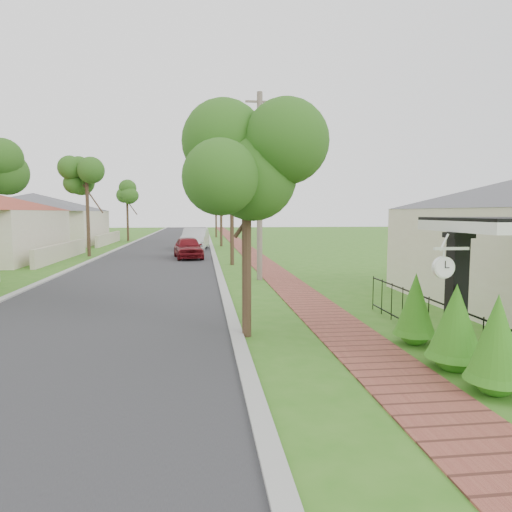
{
  "coord_description": "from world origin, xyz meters",
  "views": [
    {
      "loc": [
        -0.13,
        -8.85,
        2.88
      ],
      "look_at": [
        1.56,
        5.4,
        1.5
      ],
      "focal_mm": 32.0,
      "sensor_mm": 36.0,
      "label": 1
    }
  ],
  "objects": [
    {
      "name": "hedge_row",
      "position": [
        4.45,
        -1.11,
        0.77
      ],
      "size": [
        0.92,
        3.58,
        1.68
      ],
      "color": "#2A6E16",
      "rests_on": "ground"
    },
    {
      "name": "near_tree",
      "position": [
        0.88,
        1.5,
        4.03
      ],
      "size": [
        1.98,
        1.98,
        5.07
      ],
      "color": "#382619",
      "rests_on": "ground"
    },
    {
      "name": "utility_pole",
      "position": [
        2.3,
        10.31,
        3.97
      ],
      "size": [
        1.2,
        0.24,
        7.83
      ],
      "color": "#7A6B5F",
      "rests_on": "ground"
    },
    {
      "name": "ground",
      "position": [
        0.0,
        0.0,
        0.0
      ],
      "size": [
        160.0,
        160.0,
        0.0
      ],
      "primitive_type": "plane",
      "color": "#336E1A",
      "rests_on": "ground"
    },
    {
      "name": "porch_post",
      "position": [
        4.55,
        -1.0,
        1.12
      ],
      "size": [
        0.48,
        0.48,
        2.52
      ],
      "color": "black",
      "rests_on": "ground"
    },
    {
      "name": "street_trees",
      "position": [
        -2.87,
        26.84,
        4.54
      ],
      "size": [
        10.7,
        37.65,
        5.89
      ],
      "color": "#382619",
      "rests_on": "ground"
    },
    {
      "name": "parked_car_white",
      "position": [
        -0.65,
        26.55,
        0.82
      ],
      "size": [
        2.24,
        5.15,
        1.65
      ],
      "primitive_type": "imported",
      "rotation": [
        0.0,
        0.0,
        -0.1
      ],
      "color": "silver",
      "rests_on": "ground"
    },
    {
      "name": "parked_car_red",
      "position": [
        -1.0,
        19.85,
        0.68
      ],
      "size": [
        2.13,
        4.17,
        1.36
      ],
      "primitive_type": "imported",
      "rotation": [
        0.0,
        0.0,
        0.14
      ],
      "color": "maroon",
      "rests_on": "ground"
    },
    {
      "name": "kerb_right",
      "position": [
        0.65,
        20.0,
        0.0
      ],
      "size": [
        0.3,
        120.0,
        0.1
      ],
      "primitive_type": "cube",
      "color": "#9E9E99",
      "rests_on": "ground"
    },
    {
      "name": "kerb_left",
      "position": [
        -6.65,
        20.0,
        0.0
      ],
      "size": [
        0.3,
        120.0,
        0.1
      ],
      "primitive_type": "cube",
      "color": "#9E9E99",
      "rests_on": "ground"
    },
    {
      "name": "sidewalk",
      "position": [
        3.25,
        20.0,
        0.0
      ],
      "size": [
        1.5,
        120.0,
        0.03
      ],
      "primitive_type": "cube",
      "color": "brown",
      "rests_on": "ground"
    },
    {
      "name": "road",
      "position": [
        -3.0,
        20.0,
        0.0
      ],
      "size": [
        7.0,
        120.0,
        0.02
      ],
      "primitive_type": "cube",
      "color": "#28282B",
      "rests_on": "ground"
    },
    {
      "name": "picket_fence",
      "position": [
        4.9,
        -0.0,
        0.53
      ],
      "size": [
        0.03,
        8.02,
        1.0
      ],
      "color": "black",
      "rests_on": "ground"
    },
    {
      "name": "far_house_grey",
      "position": [
        -14.97,
        34.0,
        2.34
      ],
      "size": [
        15.56,
        15.56,
        4.6
      ],
      "color": "beige",
      "rests_on": "ground"
    },
    {
      "name": "station_clock",
      "position": [
        4.06,
        -1.4,
        1.95
      ],
      "size": [
        0.65,
        0.13,
        0.55
      ],
      "color": "white",
      "rests_on": "ground"
    }
  ]
}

